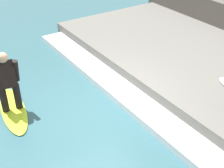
{
  "coord_description": "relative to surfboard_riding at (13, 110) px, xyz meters",
  "views": [
    {
      "loc": [
        -2.96,
        -5.02,
        4.45
      ],
      "look_at": [
        0.39,
        0.0,
        0.7
      ],
      "focal_mm": 50.0,
      "sensor_mm": 36.0,
      "label": 1
    }
  ],
  "objects": [
    {
      "name": "surfboard_riding",
      "position": [
        0.0,
        0.0,
        0.0
      ],
      "size": [
        0.86,
        2.06,
        0.06
      ],
      "color": "#BFE02D",
      "rests_on": "ground_plane"
    },
    {
      "name": "surfer_riding",
      "position": [
        0.0,
        -0.0,
        0.85
      ],
      "size": [
        0.57,
        0.52,
        1.47
      ],
      "color": "black",
      "rests_on": "surfboard_riding"
    },
    {
      "name": "concrete_ledge",
      "position": [
        5.09,
        -1.23,
        0.19
      ],
      "size": [
        4.4,
        9.73,
        0.44
      ],
      "primitive_type": "cube",
      "color": "#66635E",
      "rests_on": "ground_plane"
    },
    {
      "name": "wave_foam_crest",
      "position": [
        2.53,
        -1.23,
        0.06
      ],
      "size": [
        0.71,
        9.25,
        0.18
      ],
      "primitive_type": "cube",
      "color": "silver",
      "rests_on": "ground_plane"
    },
    {
      "name": "ground_plane",
      "position": [
        1.61,
        -1.23,
        -0.03
      ],
      "size": [
        28.0,
        28.0,
        0.0
      ],
      "primitive_type": "plane",
      "color": "#335B66"
    }
  ]
}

